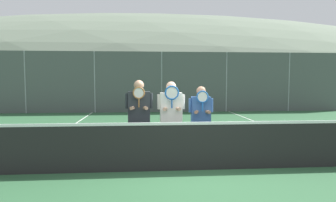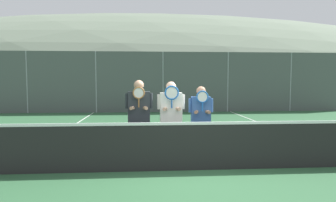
{
  "view_description": "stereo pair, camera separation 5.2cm",
  "coord_description": "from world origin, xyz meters",
  "views": [
    {
      "loc": [
        -0.98,
        -5.92,
        1.86
      ],
      "look_at": [
        -0.43,
        1.04,
        1.34
      ],
      "focal_mm": 32.0,
      "sensor_mm": 36.0,
      "label": 1
    },
    {
      "loc": [
        -0.93,
        -5.92,
        1.86
      ],
      "look_at": [
        -0.43,
        1.04,
        1.34
      ],
      "focal_mm": 32.0,
      "sensor_mm": 36.0,
      "label": 2
    }
  ],
  "objects": [
    {
      "name": "car_right_of_center",
      "position": [
        7.22,
        13.25,
        0.92
      ],
      "size": [
        4.28,
        1.91,
        1.81
      ],
      "color": "#285638",
      "rests_on": "ground_plane"
    },
    {
      "name": "fence_back",
      "position": [
        0.0,
        10.71,
        1.68
      ],
      "size": [
        22.09,
        0.06,
        3.35
      ],
      "color": "gray",
      "rests_on": "ground_plane"
    },
    {
      "name": "car_far_left",
      "position": [
        -7.54,
        13.09,
        0.87
      ],
      "size": [
        4.02,
        1.98,
        1.7
      ],
      "color": "silver",
      "rests_on": "ground_plane"
    },
    {
      "name": "car_left_of_center",
      "position": [
        -2.78,
        13.09,
        0.87
      ],
      "size": [
        4.41,
        1.92,
        1.68
      ],
      "color": "navy",
      "rests_on": "ground_plane"
    },
    {
      "name": "player_center_right",
      "position": [
        0.31,
        0.78,
        1.0
      ],
      "size": [
        0.56,
        0.34,
        1.69
      ],
      "color": "#232838",
      "rests_on": "ground_plane"
    },
    {
      "name": "court_line_left_sideline",
      "position": [
        -3.83,
        3.0,
        0.0
      ],
      "size": [
        0.05,
        16.0,
        0.01
      ],
      "primitive_type": "cube",
      "color": "white",
      "rests_on": "ground_plane"
    },
    {
      "name": "player_center_left",
      "position": [
        -0.37,
        0.82,
        1.09
      ],
      "size": [
        0.63,
        0.34,
        1.8
      ],
      "color": "#56565B",
      "rests_on": "ground_plane"
    },
    {
      "name": "clubhouse_building",
      "position": [
        1.18,
        18.57,
        1.75
      ],
      "size": [
        24.46,
        5.5,
        3.45
      ],
      "color": "beige",
      "rests_on": "ground_plane"
    },
    {
      "name": "tennis_net",
      "position": [
        0.0,
        0.0,
        0.51
      ],
      "size": [
        10.3,
        0.09,
        1.09
      ],
      "color": "gray",
      "rests_on": "ground_plane"
    },
    {
      "name": "court_line_right_sideline",
      "position": [
        3.83,
        3.0,
        0.0
      ],
      "size": [
        0.05,
        16.0,
        0.01
      ],
      "primitive_type": "cube",
      "color": "white",
      "rests_on": "ground_plane"
    },
    {
      "name": "hill_distant",
      "position": [
        0.0,
        55.94,
        0.0
      ],
      "size": [
        132.85,
        73.81,
        25.83
      ],
      "color": "slate",
      "rests_on": "ground_plane"
    },
    {
      "name": "car_center",
      "position": [
        2.25,
        12.74,
        0.88
      ],
      "size": [
        4.57,
        2.06,
        1.7
      ],
      "color": "silver",
      "rests_on": "ground_plane"
    },
    {
      "name": "ground_plane",
      "position": [
        0.0,
        0.0,
        0.0
      ],
      "size": [
        120.0,
        120.0,
        0.0
      ],
      "primitive_type": "plane",
      "color": "#2D5B38"
    },
    {
      "name": "player_leftmost",
      "position": [
        -1.1,
        0.85,
        1.1
      ],
      "size": [
        0.63,
        0.34,
        1.83
      ],
      "color": "#232838",
      "rests_on": "ground_plane"
    }
  ]
}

